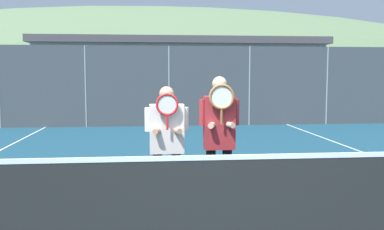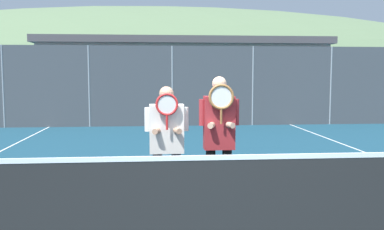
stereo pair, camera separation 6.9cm
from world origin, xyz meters
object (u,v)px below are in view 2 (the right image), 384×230
at_px(player_leftmost, 167,139).
at_px(car_left_of_center, 156,99).
at_px(car_center, 277,97).
at_px(player_center_left, 219,135).
at_px(car_far_left, 35,97).

relative_size(player_leftmost, car_left_of_center, 0.39).
bearing_deg(car_center, player_center_left, -109.58).
distance_m(player_leftmost, car_center, 12.82).
bearing_deg(player_leftmost, car_left_of_center, 90.56).
height_order(player_leftmost, car_center, car_center).
height_order(player_leftmost, car_left_of_center, car_left_of_center).
height_order(car_far_left, car_left_of_center, car_far_left).
bearing_deg(player_center_left, car_left_of_center, 93.90).
bearing_deg(player_leftmost, player_center_left, -10.72).
bearing_deg(car_left_of_center, car_center, 0.97).
bearing_deg(car_far_left, player_center_left, -65.08).
xyz_separation_m(car_far_left, car_center, (9.96, -0.32, -0.01)).
height_order(player_center_left, car_center, car_center).
bearing_deg(player_leftmost, car_far_left, 112.42).
height_order(player_center_left, car_far_left, car_far_left).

